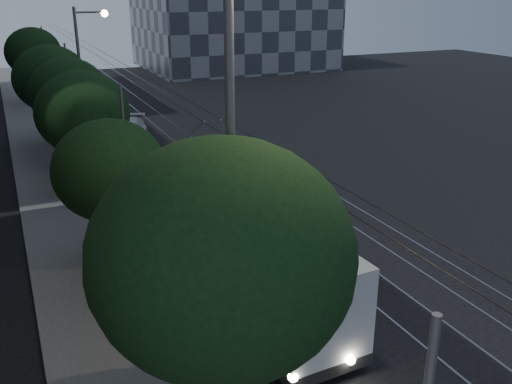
{
  "coord_description": "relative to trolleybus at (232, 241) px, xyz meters",
  "views": [
    {
      "loc": [
        -10.04,
        -14.84,
        9.99
      ],
      "look_at": [
        -1.39,
        4.43,
        2.31
      ],
      "focal_mm": 40.0,
      "sensor_mm": 36.0,
      "label": 1
    }
  ],
  "objects": [
    {
      "name": "ground",
      "position": [
        3.49,
        -1.76,
        -1.71
      ],
      "size": [
        120.0,
        120.0,
        0.0
      ],
      "primitive_type": "plane",
      "color": "black",
      "rests_on": "ground"
    },
    {
      "name": "sidewalk",
      "position": [
        -4.01,
        18.24,
        -1.63
      ],
      "size": [
        5.0,
        90.0,
        0.15
      ],
      "primitive_type": "cube",
      "color": "slate",
      "rests_on": "ground"
    },
    {
      "name": "tram_rails",
      "position": [
        5.99,
        18.24,
        -1.7
      ],
      "size": [
        4.52,
        90.0,
        0.02
      ],
      "color": "gray",
      "rests_on": "ground"
    },
    {
      "name": "overhead_wires",
      "position": [
        -1.48,
        18.24,
        1.76
      ],
      "size": [
        2.23,
        90.0,
        6.0
      ],
      "color": "black",
      "rests_on": "ground"
    },
    {
      "name": "trolleybus",
      "position": [
        0.0,
        0.0,
        0.0
      ],
      "size": [
        3.3,
        12.47,
        5.63
      ],
      "rotation": [
        0.0,
        0.0,
        0.06
      ],
      "color": "#BABABD",
      "rests_on": "ground"
    },
    {
      "name": "pickup_silver",
      "position": [
        0.65,
        8.29,
        -0.87
      ],
      "size": [
        5.06,
        6.65,
        1.68
      ],
      "primitive_type": "imported",
      "rotation": [
        0.0,
        0.0,
        -0.43
      ],
      "color": "#B2B4BA",
      "rests_on": "ground"
    },
    {
      "name": "car_white_a",
      "position": [
        0.79,
        12.24,
        -1.04
      ],
      "size": [
        3.06,
        4.22,
        1.34
      ],
      "primitive_type": "imported",
      "rotation": [
        0.0,
        0.0,
        0.43
      ],
      "color": "white",
      "rests_on": "ground"
    },
    {
      "name": "car_white_b",
      "position": [
        0.79,
        20.67,
        -0.92
      ],
      "size": [
        3.88,
        5.87,
        1.58
      ],
      "primitive_type": "imported",
      "rotation": [
        0.0,
        0.0,
        -0.33
      ],
      "color": "white",
      "rests_on": "ground"
    },
    {
      "name": "car_white_c",
      "position": [
        0.62,
        27.17,
        -1.0
      ],
      "size": [
        3.09,
        4.51,
        1.41
      ],
      "primitive_type": "imported",
      "rotation": [
        0.0,
        0.0,
        -0.42
      ],
      "color": "silver",
      "rests_on": "ground"
    },
    {
      "name": "car_white_d",
      "position": [
        -0.81,
        27.74,
        -1.08
      ],
      "size": [
        1.82,
        3.79,
        1.25
      ],
      "primitive_type": "imported",
      "rotation": [
        0.0,
        0.0,
        -0.09
      ],
      "color": "silver",
      "rests_on": "ground"
    },
    {
      "name": "tree_0",
      "position": [
        -3.01,
        -7.08,
        3.21
      ],
      "size": [
        5.36,
        5.36,
        7.34
      ],
      "color": "#2F211A",
      "rests_on": "ground"
    },
    {
      "name": "tree_1",
      "position": [
        -3.51,
        2.42,
        2.3
      ],
      "size": [
        3.92,
        3.92,
        5.79
      ],
      "color": "#2F211A",
      "rests_on": "ground"
    },
    {
      "name": "tree_2",
      "position": [
        -3.01,
        12.15,
        2.36
      ],
      "size": [
        4.61,
        4.61,
        6.15
      ],
      "color": "#2F211A",
      "rests_on": "ground"
    },
    {
      "name": "tree_3",
      "position": [
        -3.01,
        17.55,
        2.46
      ],
      "size": [
        4.47,
        4.47,
        6.2
      ],
      "color": "#2F211A",
      "rests_on": "ground"
    },
    {
      "name": "tree_4",
      "position": [
        -3.51,
        22.24,
        2.66
      ],
      "size": [
        4.73,
        4.73,
        6.51
      ],
      "color": "#2F211A",
      "rests_on": "ground"
    },
    {
      "name": "tree_5",
      "position": [
        -3.51,
        37.23,
        2.81
      ],
      "size": [
        4.73,
        4.73,
        6.66
      ],
      "color": "#2F211A",
      "rests_on": "ground"
    },
    {
      "name": "streetlamp_near",
      "position": [
        -1.87,
        -5.87,
        5.07
      ],
      "size": [
        2.71,
        0.44,
        11.39
      ],
      "color": "slate",
      "rests_on": "ground"
    },
    {
      "name": "streetlamp_far",
      "position": [
        -1.31,
        21.68,
        3.64
      ],
      "size": [
        2.16,
        0.44,
        8.76
      ],
      "color": "slate",
      "rests_on": "ground"
    }
  ]
}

